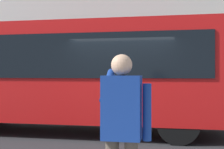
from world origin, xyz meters
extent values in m
plane|color=#2B2B2D|center=(0.00, 0.00, 0.00)|extent=(60.00, 60.00, 0.00)
cube|color=red|center=(1.67, -0.63, 1.70)|extent=(9.00, 2.50, 2.60)
cube|color=black|center=(1.67, 0.63, 2.10)|extent=(7.60, 0.06, 1.10)
cylinder|color=black|center=(-1.33, -1.73, 0.50)|extent=(1.00, 0.28, 1.00)
cylinder|color=black|center=(-1.33, 0.47, 0.50)|extent=(1.00, 0.28, 1.00)
cube|color=navy|center=(-0.71, 4.78, 1.30)|extent=(0.40, 0.24, 0.66)
sphere|color=#D8A884|center=(-0.71, 4.78, 1.74)|extent=(0.22, 0.22, 0.22)
cylinder|color=navy|center=(-0.97, 4.78, 1.26)|extent=(0.09, 0.09, 0.58)
cylinder|color=navy|center=(-0.53, 4.62, 1.52)|extent=(0.09, 0.48, 0.37)
cube|color=black|center=(-0.61, 4.48, 1.72)|extent=(0.07, 0.01, 0.14)
camera|label=1|loc=(-1.24, 7.99, 1.64)|focal=50.69mm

